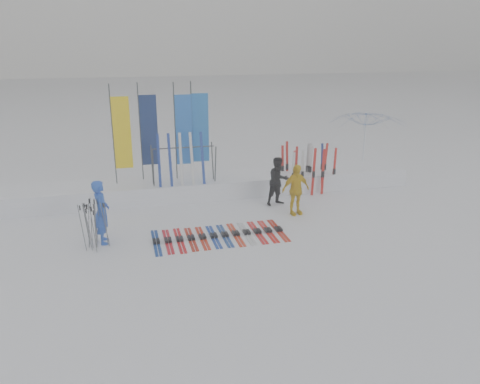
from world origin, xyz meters
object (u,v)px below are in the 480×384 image
object	(u,v)px
person_blue	(102,212)
ski_row	(219,235)
person_black	(278,181)
tent_canopy	(366,144)
ski_rack	(184,160)
person_yellow	(296,190)

from	to	relation	value
person_blue	ski_row	distance (m)	3.13
person_black	tent_canopy	size ratio (longest dim) A/B	0.54
tent_canopy	ski_row	world-z (taller)	tent_canopy
person_blue	person_black	distance (m)	5.65
person_blue	ski_row	bearing A→B (deg)	-100.48
person_blue	ski_row	size ratio (longest dim) A/B	0.48
person_blue	ski_rack	xyz separation A→B (m)	(2.54, 2.87, 0.54)
tent_canopy	ski_row	distance (m)	8.05
ski_rack	person_black	bearing A→B (deg)	-22.50
person_blue	tent_canopy	bearing A→B (deg)	-70.79
ski_rack	person_blue	bearing A→B (deg)	-131.47
person_black	person_yellow	size ratio (longest dim) A/B	1.00
ski_row	ski_rack	size ratio (longest dim) A/B	1.74
tent_canopy	ski_row	size ratio (longest dim) A/B	0.81
person_yellow	ski_row	distance (m)	2.93
person_blue	tent_canopy	xyz separation A→B (m)	(9.66, 3.96, 0.44)
tent_canopy	ski_row	xyz separation A→B (m)	(-6.66, -4.35, -1.26)
ski_row	ski_rack	world-z (taller)	ski_rack
person_black	person_blue	bearing A→B (deg)	-177.87
person_yellow	tent_canopy	world-z (taller)	tent_canopy
person_blue	ski_rack	size ratio (longest dim) A/B	0.83
ski_row	person_yellow	bearing A→B (deg)	23.21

